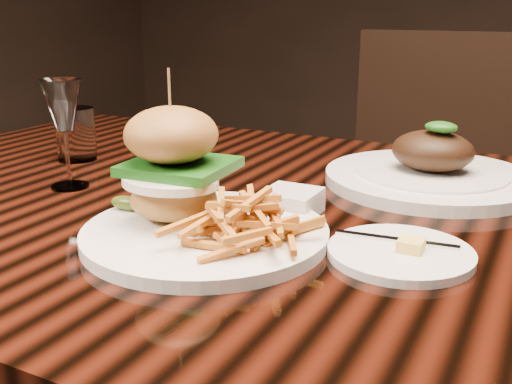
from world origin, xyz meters
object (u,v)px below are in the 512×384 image
at_px(chair_far, 420,187).
at_px(burger_plate, 198,198).
at_px(wine_glass, 63,109).
at_px(far_dish, 431,172).
at_px(dining_table, 319,263).

bearing_deg(chair_far, burger_plate, -89.04).
xyz_separation_m(wine_glass, far_dish, (0.48, 0.27, -0.10)).
bearing_deg(burger_plate, dining_table, 67.94).
bearing_deg(dining_table, burger_plate, -120.14).
distance_m(wine_glass, chair_far, 1.07).
xyz_separation_m(wine_glass, chair_far, (0.33, 0.96, -0.33)).
height_order(dining_table, burger_plate, burger_plate).
distance_m(dining_table, far_dish, 0.24).
relative_size(dining_table, wine_glass, 9.87).
relative_size(burger_plate, wine_glass, 1.78).
distance_m(dining_table, burger_plate, 0.22).
bearing_deg(dining_table, chair_far, 93.26).
bearing_deg(wine_glass, dining_table, 10.98).
bearing_deg(far_dish, burger_plate, -119.08).
bearing_deg(burger_plate, wine_glass, 171.37).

